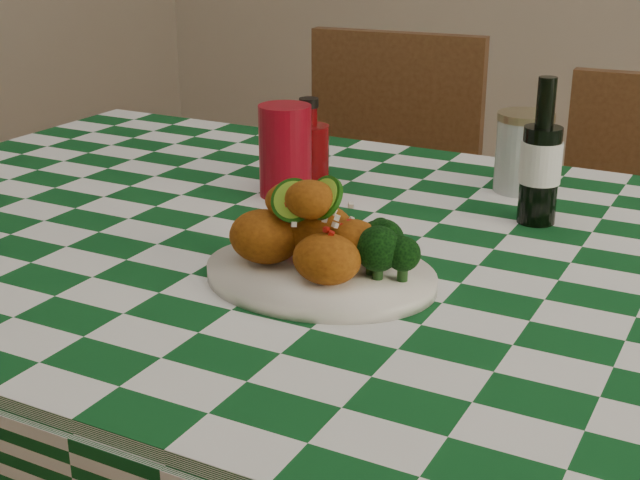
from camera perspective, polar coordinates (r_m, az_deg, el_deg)
The scene contains 10 objects.
dining_table at distance 1.41m, azimuth 0.87°, elevation -15.06°, with size 1.66×1.06×0.79m, color #0D461B, non-canonical shape.
plate at distance 1.08m, azimuth 0.00°, elevation -2.28°, with size 0.29×0.23×0.02m, color white, non-canonical shape.
fried_chicken_pile at distance 1.06m, azimuth -0.35°, elevation 0.97°, with size 0.17×0.13×0.11m, color #9A4F0E, non-canonical shape.
broccoli_side at distance 1.05m, azimuth 4.25°, elevation -0.80°, with size 0.08×0.08×0.06m, color black, non-canonical shape.
red_tumbler at distance 1.40m, azimuth -2.24°, elevation 5.73°, with size 0.08×0.08×0.14m, color maroon.
ketchup_bottle at distance 1.47m, azimuth -0.71°, elevation 6.40°, with size 0.07×0.07×0.14m, color #680508, non-canonical shape.
mason_jar at distance 1.46m, azimuth 12.89°, elevation 5.50°, with size 0.09×0.09×0.13m, color #B2BCBA, non-canonical shape.
beer_bottle at distance 1.30m, azimuth 14.00°, elevation 5.52°, with size 0.06×0.06×0.21m, color black, non-canonical shape.
wooden_chair_left at distance 2.10m, azimuth 2.92°, elevation -0.32°, with size 0.43×0.45×0.94m, color #472814, non-canonical shape.
wooden_chair_right at distance 1.96m, azimuth 19.68°, elevation -3.89°, with size 0.41×0.42×0.89m, color #472814, non-canonical shape.
Camera 1 is at (0.52, -1.03, 1.22)m, focal length 50.00 mm.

